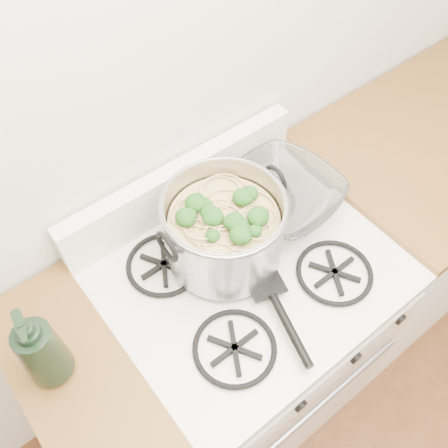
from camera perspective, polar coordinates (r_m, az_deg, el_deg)
gas_range at (r=1.75m, az=2.30°, el=-13.36°), size 0.76×0.66×0.92m
counter_left at (r=1.66m, az=-12.44°, el=-22.59°), size 0.25×0.65×0.92m
counter_right at (r=2.15m, az=20.61°, el=1.28°), size 1.00×0.65×0.92m
stock_pot at (r=1.27m, az=0.00°, el=-0.68°), size 0.35×0.32×0.21m
spatula at (r=1.29m, az=4.53°, el=-6.17°), size 0.37×0.38×0.02m
glass_bowl at (r=1.44m, az=6.61°, el=2.82°), size 0.15×0.15×0.03m
bottle at (r=1.14m, az=-20.47°, el=-12.98°), size 0.12×0.12×0.26m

